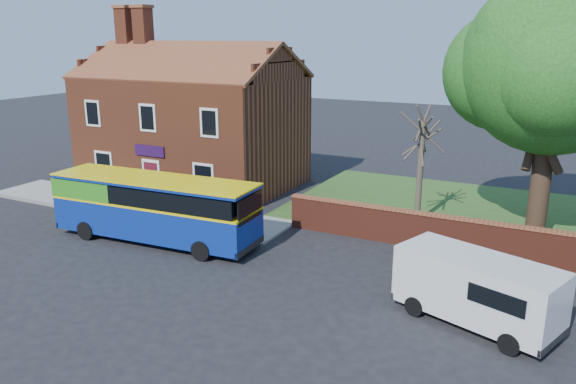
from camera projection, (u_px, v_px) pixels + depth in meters
The scene contains 10 objects.
ground at pixel (167, 271), 21.91m from camera, with size 120.00×120.00×0.00m, color black.
pavement at pixel (132, 207), 29.89m from camera, with size 18.00×3.50×0.12m, color gray.
kerb at pixel (108, 216), 28.39m from camera, with size 18.00×0.15×0.14m, color slate.
grass_strip at pixel (549, 223), 27.37m from camera, with size 26.00×12.00×0.04m, color #426B28.
shop_building at pixel (193, 129), 33.93m from camera, with size 12.30×8.13×10.50m.
boundary_wall at pixel (544, 248), 22.01m from camera, with size 22.00×0.38×1.60m.
bus at pixel (149, 205), 24.76m from camera, with size 9.63×2.93×2.90m.
van_near at pixel (478, 288), 17.58m from camera, with size 5.41×3.57×2.21m.
large_tree at pixel (557, 69), 22.86m from camera, with size 9.46×7.49×11.54m.
bare_tree at pixel (420, 167), 26.72m from camera, with size 2.06×2.45×5.49m.
Camera 1 is at (13.41, -15.92, 8.86)m, focal length 35.00 mm.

